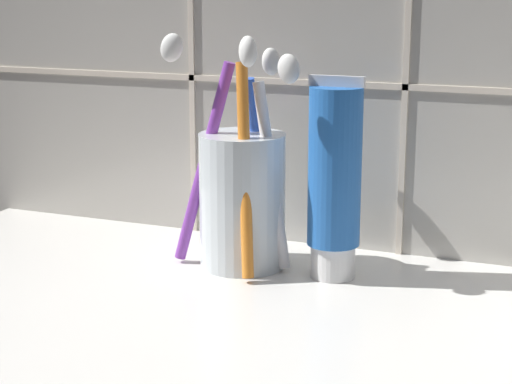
{
  "coord_description": "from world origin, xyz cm",
  "views": [
    {
      "loc": [
        15.99,
        -51.46,
        23.92
      ],
      "look_at": [
        -5.92,
        3.33,
        9.41
      ],
      "focal_mm": 60.0,
      "sensor_mm": 36.0,
      "label": 1
    }
  ],
  "objects": [
    {
      "name": "tile_wall_backsplash",
      "position": [
        0.01,
        16.55,
        20.87
      ],
      "size": [
        85.02,
        1.72,
        41.71
      ],
      "color": "#B7B2A8",
      "rests_on": "ground"
    },
    {
      "name": "toothpaste_tube",
      "position": [
        -1.61,
        8.32,
        9.62
      ],
      "size": [
        4.19,
        3.99,
        15.34
      ],
      "color": "white",
      "rests_on": "sink_counter"
    },
    {
      "name": "toothbrush_cup",
      "position": [
        -9.03,
        8.28,
        7.92
      ],
      "size": [
        11.45,
        10.05,
        18.46
      ],
      "color": "silver",
      "rests_on": "sink_counter"
    },
    {
      "name": "sink_counter",
      "position": [
        0.0,
        0.0,
        1.0
      ],
      "size": [
        75.02,
        32.62,
        2.0
      ],
      "primitive_type": "cube",
      "color": "silver",
      "rests_on": "ground"
    }
  ]
}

